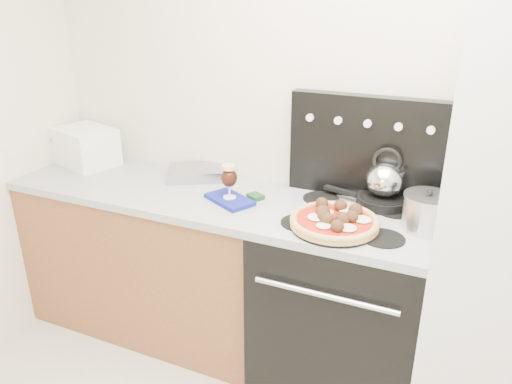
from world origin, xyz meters
The scene contains 15 objects.
room_shell centered at (0.00, 0.29, 1.25)m, with size 3.52×3.01×2.52m.
base_cabinet centered at (-1.02, 1.20, 0.43)m, with size 1.45×0.60×0.86m, color brown.
countertop centered at (-1.02, 1.20, 0.88)m, with size 1.48×0.63×0.04m, color #AAAAAB.
stove_body centered at (0.08, 1.18, 0.44)m, with size 0.76×0.65×0.88m, color black.
cooktop centered at (0.08, 1.18, 0.90)m, with size 0.76×0.65×0.04m, color #ADADB2.
backguard centered at (0.08, 1.45, 1.17)m, with size 0.76×0.08×0.50m, color black.
toaster_oven centered at (-1.55, 1.31, 1.01)m, with size 0.35×0.26×0.22m, color white.
foil_sheet centered at (-0.84, 1.37, 0.93)m, with size 0.30×0.22×0.06m, color #B4B7C7.
oven_mitt centered at (-0.52, 1.15, 0.91)m, with size 0.25×0.14×0.02m, color navy.
beer_glass centered at (-0.52, 1.15, 1.01)m, with size 0.08×0.08×0.17m, color black, non-canonical shape.
pizza_pan centered at (0.05, 1.04, 0.93)m, with size 0.38×0.38×0.01m, color black.
pizza centered at (0.05, 1.04, 0.96)m, with size 0.38×0.38×0.05m, color #F1BC76, non-canonical shape.
skillet centered at (0.19, 1.37, 0.94)m, with size 0.25×0.25×0.04m, color black.
tea_kettle centered at (0.19, 1.37, 1.07)m, with size 0.18×0.18×0.20m, color white, non-canonical shape.
stock_pot centered at (0.41, 1.19, 0.99)m, with size 0.20×0.20×0.15m, color silver.
Camera 1 is at (0.53, -0.86, 1.88)m, focal length 35.00 mm.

